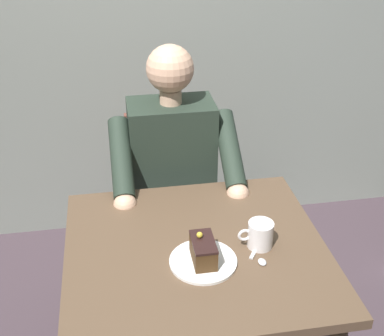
% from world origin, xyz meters
% --- Properties ---
extents(dining_table, '(0.87, 0.79, 0.76)m').
position_xyz_m(dining_table, '(0.00, 0.00, 0.66)').
color(dining_table, brown).
rests_on(dining_table, ground).
extents(chair, '(0.42, 0.42, 0.90)m').
position_xyz_m(chair, '(0.00, -0.70, 0.50)').
color(chair, brown).
rests_on(chair, ground).
extents(seated_person, '(0.53, 0.58, 1.27)m').
position_xyz_m(seated_person, '(0.00, -0.53, 0.66)').
color(seated_person, '#253228').
rests_on(seated_person, ground).
extents(dessert_plate, '(0.22, 0.22, 0.01)m').
position_xyz_m(dessert_plate, '(-0.01, 0.08, 0.76)').
color(dessert_plate, white).
rests_on(dessert_plate, dining_table).
extents(cake_slice, '(0.07, 0.13, 0.10)m').
position_xyz_m(cake_slice, '(-0.01, 0.08, 0.81)').
color(cake_slice, '#462D16').
rests_on(cake_slice, dessert_plate).
extents(coffee_cup, '(0.12, 0.09, 0.09)m').
position_xyz_m(coffee_cup, '(-0.21, 0.02, 0.81)').
color(coffee_cup, silver).
rests_on(coffee_cup, dining_table).
extents(dessert_spoon, '(0.07, 0.14, 0.01)m').
position_xyz_m(dessert_spoon, '(-0.19, 0.08, 0.76)').
color(dessert_spoon, silver).
rests_on(dessert_spoon, dining_table).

